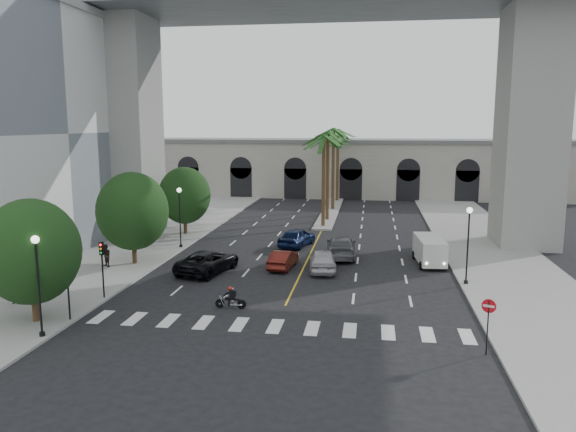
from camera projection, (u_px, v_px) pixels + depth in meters
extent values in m
plane|color=black|center=(280.00, 317.00, 31.68)|extent=(140.00, 140.00, 0.00)
cube|color=gray|center=(137.00, 249.00, 48.51)|extent=(8.00, 100.00, 0.15)
cube|color=gray|center=(499.00, 261.00, 44.11)|extent=(8.00, 100.00, 0.15)
cube|color=gray|center=(330.00, 212.00, 68.74)|extent=(2.00, 24.00, 0.20)
cube|color=#BBB5A8|center=(339.00, 169.00, 84.70)|extent=(70.00, 10.00, 8.00)
cube|color=slate|center=(339.00, 141.00, 84.00)|extent=(71.00, 10.50, 0.50)
cube|color=gray|center=(530.00, 128.00, 48.75)|extent=(5.00, 6.00, 20.80)
cube|color=gray|center=(128.00, 128.00, 54.17)|extent=(5.00, 6.00, 20.80)
cylinder|color=#47331E|center=(324.00, 182.00, 58.23)|extent=(0.40, 0.40, 9.50)
cylinder|color=#47331E|center=(328.00, 177.00, 62.09)|extent=(0.40, 0.40, 9.80)
cylinder|color=#47331E|center=(328.00, 176.00, 66.08)|extent=(0.40, 0.40, 9.30)
cylinder|color=#47331E|center=(333.00, 170.00, 69.87)|extent=(0.40, 0.40, 10.10)
cylinder|color=#47331E|center=(333.00, 170.00, 73.85)|extent=(0.40, 0.40, 9.60)
cylinder|color=#47331E|center=(337.00, 166.00, 77.68)|extent=(0.40, 0.40, 9.90)
cylinder|color=#382616|center=(35.00, 303.00, 30.47)|extent=(0.36, 0.36, 2.34)
ellipsoid|color=black|center=(31.00, 252.00, 30.01)|extent=(5.20, 5.20, 5.72)
cylinder|color=#382616|center=(134.00, 249.00, 43.15)|extent=(0.36, 0.36, 2.45)
ellipsoid|color=black|center=(133.00, 211.00, 42.66)|extent=(5.44, 5.44, 5.98)
cylinder|color=#382616|center=(185.00, 223.00, 54.87)|extent=(0.36, 0.36, 2.27)
ellipsoid|color=black|center=(185.00, 195.00, 54.42)|extent=(5.04, 5.04, 5.54)
cylinder|color=black|center=(42.00, 335.00, 28.45)|extent=(0.28, 0.28, 0.36)
cylinder|color=black|center=(39.00, 289.00, 28.05)|extent=(0.11, 0.11, 5.00)
sphere|color=white|center=(35.00, 240.00, 27.64)|extent=(0.40, 0.40, 0.40)
cylinder|color=black|center=(181.00, 247.00, 48.94)|extent=(0.28, 0.28, 0.36)
cylinder|color=black|center=(180.00, 219.00, 48.54)|extent=(0.11, 0.11, 5.00)
sphere|color=white|center=(179.00, 190.00, 48.13)|extent=(0.40, 0.40, 0.40)
cylinder|color=black|center=(466.00, 283.00, 37.79)|extent=(0.28, 0.28, 0.36)
cylinder|color=black|center=(468.00, 248.00, 37.40)|extent=(0.11, 0.11, 5.00)
sphere|color=white|center=(470.00, 210.00, 36.98)|extent=(0.40, 0.40, 0.40)
cylinder|color=black|center=(68.00, 291.00, 30.62)|extent=(0.10, 0.10, 3.50)
cube|color=black|center=(67.00, 265.00, 30.37)|extent=(0.25, 0.18, 0.80)
cylinder|color=black|center=(103.00, 272.00, 34.52)|extent=(0.10, 0.10, 3.50)
cube|color=black|center=(101.00, 249.00, 34.27)|extent=(0.25, 0.18, 0.80)
cylinder|color=black|center=(220.00, 303.00, 33.20)|extent=(0.55, 0.10, 0.55)
cylinder|color=black|center=(242.00, 304.00, 33.03)|extent=(0.55, 0.10, 0.55)
cube|color=silver|center=(231.00, 303.00, 33.10)|extent=(0.37, 0.26, 0.24)
cube|color=black|center=(229.00, 299.00, 33.07)|extent=(0.51, 0.21, 0.18)
cube|color=black|center=(236.00, 299.00, 33.02)|extent=(0.41, 0.23, 0.11)
cylinder|color=black|center=(223.00, 295.00, 33.08)|extent=(0.04, 0.50, 0.03)
cube|color=black|center=(232.00, 294.00, 32.99)|extent=(0.24, 0.35, 0.47)
cube|color=black|center=(235.00, 293.00, 32.97)|extent=(0.13, 0.28, 0.35)
sphere|color=red|center=(230.00, 288.00, 32.96)|extent=(0.24, 0.24, 0.24)
imported|color=#B2B1B6|center=(323.00, 260.00, 41.47)|extent=(2.46, 5.02, 1.65)
imported|color=#511510|center=(283.00, 259.00, 42.29)|extent=(1.88, 4.31, 1.38)
imported|color=black|center=(208.00, 261.00, 41.09)|extent=(4.09, 6.36, 1.63)
imported|color=#5C5D61|center=(341.00, 247.00, 45.80)|extent=(2.77, 6.04, 1.71)
imported|color=#0D193D|center=(297.00, 237.00, 49.75)|extent=(3.23, 5.26, 1.67)
cube|color=silver|center=(429.00, 249.00, 43.35)|extent=(2.24, 5.07, 1.83)
cube|color=black|center=(435.00, 253.00, 41.02)|extent=(1.70, 0.37, 0.78)
cylinder|color=black|center=(421.00, 266.00, 41.83)|extent=(0.31, 0.66, 0.64)
cylinder|color=black|center=(445.00, 266.00, 41.73)|extent=(0.31, 0.66, 0.64)
cylinder|color=black|center=(414.00, 255.00, 45.26)|extent=(0.31, 0.66, 0.64)
cylinder|color=black|center=(436.00, 255.00, 45.15)|extent=(0.31, 0.66, 0.64)
imported|color=black|center=(15.00, 289.00, 33.39)|extent=(0.72, 0.53, 1.81)
imported|color=black|center=(106.00, 256.00, 42.05)|extent=(1.05, 1.00, 1.71)
cylinder|color=black|center=(488.00, 328.00, 26.28)|extent=(0.06, 0.06, 2.68)
cylinder|color=#BA0D15|center=(489.00, 306.00, 26.10)|extent=(0.64, 0.28, 0.67)
cube|color=silver|center=(489.00, 306.00, 26.10)|extent=(0.49, 0.21, 0.11)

